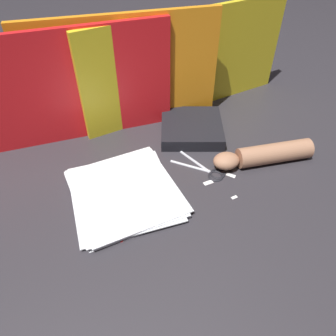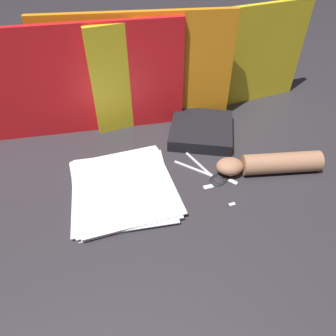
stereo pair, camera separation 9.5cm
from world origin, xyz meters
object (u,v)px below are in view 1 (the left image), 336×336
(paper_stack, at_px, (124,193))
(hand_forearm, at_px, (264,155))
(book_closed, at_px, (192,128))
(scissors, at_px, (207,170))

(paper_stack, distance_m, hand_forearm, 0.46)
(book_closed, xyz_separation_m, scissors, (-0.05, -0.20, -0.02))
(book_closed, height_order, hand_forearm, hand_forearm)
(scissors, bearing_deg, paper_stack, 178.08)
(paper_stack, height_order, scissors, paper_stack)
(paper_stack, height_order, book_closed, book_closed)
(paper_stack, xyz_separation_m, hand_forearm, (0.46, -0.05, 0.02))
(paper_stack, distance_m, book_closed, 0.37)
(scissors, height_order, hand_forearm, hand_forearm)
(scissors, bearing_deg, book_closed, 76.85)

